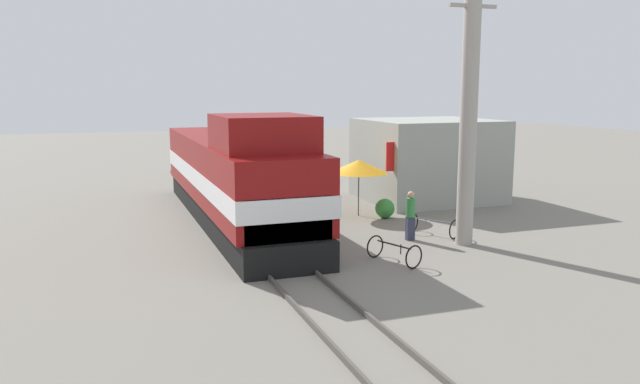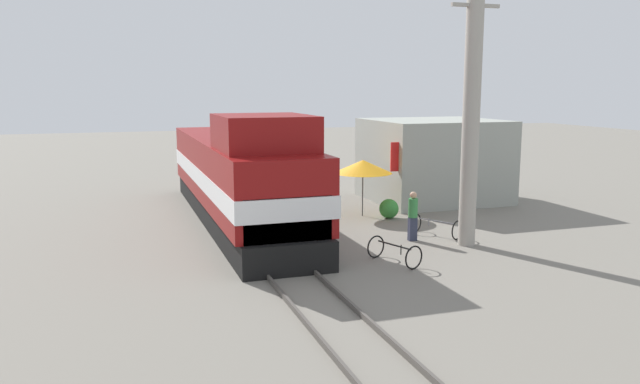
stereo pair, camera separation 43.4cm
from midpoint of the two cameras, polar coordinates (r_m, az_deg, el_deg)
ground_plane at (r=22.76m, az=-5.25°, el=-4.48°), size 120.00×120.00×0.00m
rail_near at (r=22.60m, az=-7.03°, el=-4.42°), size 0.08×39.73×0.15m
rail_far at (r=22.91m, az=-3.50°, el=-4.17°), size 0.08×39.73×0.15m
locomotive at (r=25.39m, az=-6.93°, el=1.30°), size 3.23×16.58×4.60m
utility_pole at (r=22.13m, az=14.22°, el=7.14°), size 1.80×0.59×9.31m
vendor_umbrella at (r=26.79m, az=4.41°, el=2.33°), size 2.52×2.52×2.43m
billboard_sign at (r=27.97m, az=8.96°, el=2.92°), size 2.19×0.12×3.14m
shrub_cluster at (r=26.64m, az=6.78°, el=-1.53°), size 0.83×0.83×0.83m
person_bystander at (r=22.80m, az=9.03°, el=-2.00°), size 0.34×0.34×1.80m
bicycle at (r=23.77m, az=11.06°, el=-3.09°), size 1.52×1.96×0.72m
bicycle_spare at (r=19.91m, az=7.43°, el=-5.43°), size 1.29×1.88×0.75m
building_block_distant at (r=31.17m, az=10.70°, el=2.89°), size 6.06×5.55×3.95m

